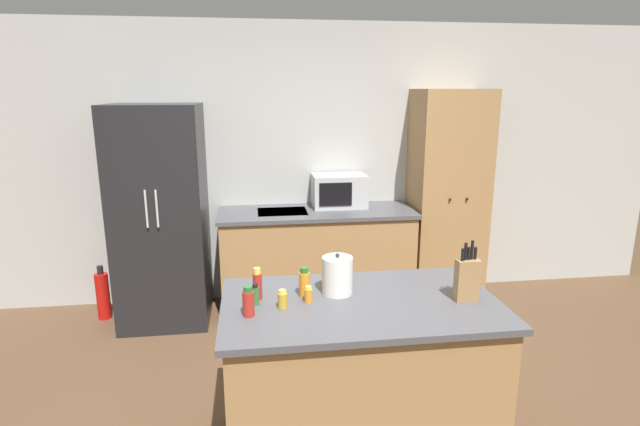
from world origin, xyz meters
name	(u,v)px	position (x,y,z in m)	size (l,w,h in m)	color
wall_back	(305,164)	(0.00, 2.33, 1.30)	(7.20, 0.06, 2.60)	#B2B2AD
refrigerator	(161,216)	(-1.29, 1.93, 0.94)	(0.74, 0.76, 1.88)	black
back_counter	(317,258)	(0.06, 1.99, 0.47)	(1.77, 0.65, 0.93)	#9E7547
pantry_cabinet	(447,197)	(1.32, 2.04, 1.00)	(0.66, 0.54, 2.00)	#9E7547
kitchen_island	(359,376)	(0.04, 0.03, 0.45)	(1.47, 0.86, 0.90)	#9E7547
microwave	(339,191)	(0.29, 2.12, 1.08)	(0.49, 0.33, 0.30)	#B2B5B7
knife_block	(467,279)	(0.60, -0.03, 1.02)	(0.12, 0.07, 0.33)	#9E7547
spice_bottle_tall_dark	(257,285)	(-0.50, 0.13, 0.98)	(0.05, 0.05, 0.18)	#B2281E
spice_bottle_short_red	(282,299)	(-0.37, 0.00, 0.95)	(0.05, 0.05, 0.10)	gold
spice_bottle_amber_oil	(255,295)	(-0.51, 0.06, 0.96)	(0.04, 0.04, 0.12)	#337033
spice_bottle_green_herb	(248,302)	(-0.55, -0.07, 0.98)	(0.06, 0.06, 0.16)	#B2281E
spice_bottle_pale_salt	(304,283)	(-0.25, 0.14, 0.98)	(0.06, 0.06, 0.16)	orange
spice_bottle_orange_cap	(308,295)	(-0.24, 0.05, 0.95)	(0.04, 0.04, 0.09)	orange
kettle	(337,275)	(-0.06, 0.16, 1.01)	(0.17, 0.17, 0.23)	white
fire_extinguisher	(103,295)	(-1.86, 1.98, 0.22)	(0.12, 0.12, 0.49)	red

